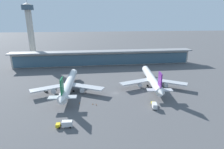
% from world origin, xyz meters
% --- Properties ---
extents(ground_plane, '(1200.00, 1200.00, 0.00)m').
position_xyz_m(ground_plane, '(0.00, 0.00, 0.00)').
color(ground_plane, '#515154').
extents(airliner_left_stand, '(47.63, 61.99, 16.51)m').
position_xyz_m(airliner_left_stand, '(-30.42, 7.08, 5.20)').
color(airliner_left_stand, white).
rests_on(airliner_left_stand, ground).
extents(airliner_centre_stand, '(47.22, 61.92, 16.51)m').
position_xyz_m(airliner_centre_stand, '(28.11, 9.86, 5.20)').
color(airliner_centre_stand, white).
rests_on(airliner_centre_stand, ground).
extents(service_truck_near_nose_grey, '(3.01, 3.32, 2.05)m').
position_xyz_m(service_truck_near_nose_grey, '(-45.84, 7.93, 0.87)').
color(service_truck_near_nose_grey, gray).
rests_on(service_truck_near_nose_grey, ground).
extents(service_truck_under_wing_yellow, '(7.43, 2.77, 3.10)m').
position_xyz_m(service_truck_under_wing_yellow, '(-28.21, -35.68, 1.69)').
color(service_truck_under_wing_yellow, yellow).
rests_on(service_truck_under_wing_yellow, ground).
extents(service_truck_mid_apron_yellow, '(3.60, 7.60, 3.10)m').
position_xyz_m(service_truck_mid_apron_yellow, '(17.98, -23.28, 1.69)').
color(service_truck_mid_apron_yellow, yellow).
rests_on(service_truck_mid_apron_yellow, ground).
extents(terminal_building, '(187.25, 12.80, 15.20)m').
position_xyz_m(terminal_building, '(0.00, 76.76, 7.87)').
color(terminal_building, '#B2ADA3').
rests_on(terminal_building, ground).
extents(control_tower, '(12.00, 12.00, 68.03)m').
position_xyz_m(control_tower, '(-77.71, 100.40, 37.16)').
color(control_tower, '#B2ADA3').
rests_on(control_tower, ground).
extents(safety_cone_alpha, '(0.62, 0.62, 0.70)m').
position_xyz_m(safety_cone_alpha, '(-15.31, -14.64, 0.32)').
color(safety_cone_alpha, orange).
rests_on(safety_cone_alpha, ground).
extents(safety_cone_bravo, '(0.62, 0.62, 0.70)m').
position_xyz_m(safety_cone_bravo, '(-22.92, -12.34, 0.32)').
color(safety_cone_bravo, orange).
rests_on(safety_cone_bravo, ground).
extents(safety_cone_charlie, '(0.62, 0.62, 0.70)m').
position_xyz_m(safety_cone_charlie, '(-13.37, -15.76, 0.32)').
color(safety_cone_charlie, orange).
rests_on(safety_cone_charlie, ground).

